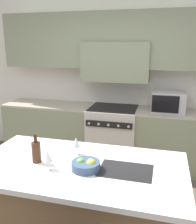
# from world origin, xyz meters

# --- Properties ---
(back_cabinetry) EXTENTS (10.00, 0.46, 2.70)m
(back_cabinetry) POSITION_xyz_m (0.00, 2.23, 1.60)
(back_cabinetry) COLOR silver
(back_cabinetry) RESTS_ON ground_plane
(back_counter) EXTENTS (3.74, 0.62, 0.93)m
(back_counter) POSITION_xyz_m (-0.00, 1.98, 0.47)
(back_counter) COLOR gray
(back_counter) RESTS_ON ground_plane
(range_stove) EXTENTS (0.77, 0.70, 0.95)m
(range_stove) POSITION_xyz_m (0.00, 1.96, 0.47)
(range_stove) COLOR beige
(range_stove) RESTS_ON ground_plane
(microwave) EXTENTS (0.49, 0.38, 0.30)m
(microwave) POSITION_xyz_m (0.84, 1.98, 1.09)
(microwave) COLOR #B7B7BC
(microwave) RESTS_ON back_counter
(kitchen_island) EXTENTS (1.83, 0.99, 0.91)m
(kitchen_island) POSITION_xyz_m (0.09, 0.02, 0.46)
(kitchen_island) COLOR brown
(kitchen_island) RESTS_ON ground_plane
(wine_bottle) EXTENTS (0.08, 0.08, 0.26)m
(wine_bottle) POSITION_xyz_m (-0.28, -0.03, 1.01)
(wine_bottle) COLOR #422314
(wine_bottle) RESTS_ON kitchen_island
(wine_glass_near) EXTENTS (0.08, 0.08, 0.17)m
(wine_glass_near) POSITION_xyz_m (-0.12, -0.12, 1.03)
(wine_glass_near) COLOR white
(wine_glass_near) RESTS_ON kitchen_island
(wine_glass_far) EXTENTS (0.08, 0.08, 0.17)m
(wine_glass_far) POSITION_xyz_m (0.00, 0.22, 1.03)
(wine_glass_far) COLOR white
(wine_glass_far) RESTS_ON kitchen_island
(fruit_bowl) EXTENTS (0.24, 0.24, 0.10)m
(fruit_bowl) POSITION_xyz_m (0.18, -0.05, 0.95)
(fruit_bowl) COLOR #384C6B
(fruit_bowl) RESTS_ON kitchen_island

